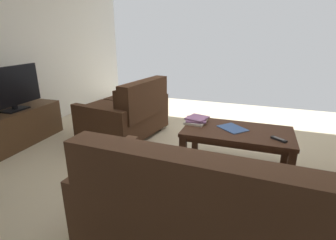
# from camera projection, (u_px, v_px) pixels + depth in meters

# --- Properties ---
(ground_plane) EXTENTS (5.58, 5.86, 0.01)m
(ground_plane) POSITION_uv_depth(u_px,v_px,m) (195.00, 164.00, 3.06)
(ground_plane) COLOR beige
(wall_right) EXTENTS (0.12, 5.86, 2.55)m
(wall_right) POSITION_uv_depth(u_px,v_px,m) (2.00, 48.00, 3.54)
(wall_right) COLOR silver
(wall_right) RESTS_ON ground
(sofa_main) EXTENTS (1.91, 0.92, 0.91)m
(sofa_main) POSITION_uv_depth(u_px,v_px,m) (222.00, 216.00, 1.62)
(sofa_main) COLOR black
(sofa_main) RESTS_ON ground
(loveseat_near) EXTENTS (1.04, 1.29, 0.86)m
(loveseat_near) POSITION_uv_depth(u_px,v_px,m) (128.00, 113.00, 3.77)
(loveseat_near) COLOR black
(loveseat_near) RESTS_ON ground
(coffee_table) EXTENTS (1.15, 0.65, 0.48)m
(coffee_table) POSITION_uv_depth(u_px,v_px,m) (237.00, 136.00, 2.80)
(coffee_table) COLOR #3D2316
(coffee_table) RESTS_ON ground
(tv_stand) EXTENTS (0.43, 1.26, 0.49)m
(tv_stand) POSITION_uv_depth(u_px,v_px,m) (19.00, 127.00, 3.52)
(tv_stand) COLOR #4C331E
(tv_stand) RESTS_ON ground
(flat_tv) EXTENTS (0.21, 0.89, 0.58)m
(flat_tv) POSITION_uv_depth(u_px,v_px,m) (11.00, 88.00, 3.34)
(flat_tv) COLOR black
(flat_tv) RESTS_ON tv_stand
(book_stack) EXTENTS (0.28, 0.30, 0.06)m
(book_stack) POSITION_uv_depth(u_px,v_px,m) (196.00, 120.00, 3.02)
(book_stack) COLOR silver
(book_stack) RESTS_ON coffee_table
(tv_remote) EXTENTS (0.15, 0.13, 0.02)m
(tv_remote) POSITION_uv_depth(u_px,v_px,m) (279.00, 139.00, 2.51)
(tv_remote) COLOR black
(tv_remote) RESTS_ON coffee_table
(loose_magazine) EXTENTS (0.36, 0.36, 0.01)m
(loose_magazine) POSITION_uv_depth(u_px,v_px,m) (232.00, 128.00, 2.82)
(loose_magazine) COLOR #385693
(loose_magazine) RESTS_ON coffee_table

